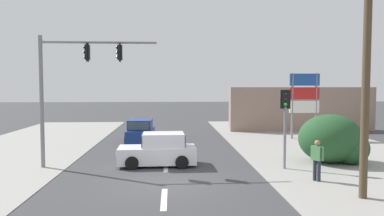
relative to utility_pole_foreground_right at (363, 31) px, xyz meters
The scene contains 14 objects.
ground_plane 8.81m from the utility_pole_foreground_right, 160.37° to the left, with size 140.00×140.00×0.00m, color #3A3A3D.
lane_dash_near 8.50m from the utility_pole_foreground_right, behind, with size 0.20×2.40×0.01m, color silver.
lane_dash_mid 10.02m from the utility_pole_foreground_right, 140.63° to the left, with size 0.20×2.40×0.01m, color silver.
lane_dash_far 13.36m from the utility_pole_foreground_right, 122.11° to the left, with size 0.20×2.40×0.01m, color silver.
kerb_right_verge 7.43m from the utility_pole_foreground_right, 59.56° to the left, with size 10.00×44.00×0.02m, color gray.
utility_pole_foreground_right is the anchor object (origin of this frame).
traffic_signal_mast 12.12m from the utility_pole_foreground_right, 153.60° to the left, with size 5.29×0.45×6.00m.
pedestal_signal_right_kerb 5.54m from the utility_pole_foreground_right, 104.54° to the left, with size 0.44×0.30×3.56m.
shopping_plaza_sign 14.34m from the utility_pole_foreground_right, 77.40° to the left, with size 2.10×0.16×4.60m.
roadside_bush 7.34m from the utility_pole_foreground_right, 74.00° to the left, with size 3.21×2.75×2.36m.
shopfront_wall_far 19.22m from the utility_pole_foreground_right, 76.10° to the left, with size 12.00×1.00×3.60m, color gray.
hatchback_crossing_left 10.00m from the utility_pole_foreground_right, 140.94° to the left, with size 3.68×1.86×1.53m.
hatchback_oncoming_mid 15.91m from the utility_pole_foreground_right, 122.94° to the left, with size 1.85×3.68×1.53m.
pedestrian_at_kerb 5.14m from the utility_pole_foreground_right, 103.68° to the left, with size 0.39×0.47×1.63m.
Camera 1 is at (0.25, -14.20, 3.77)m, focal length 35.00 mm.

